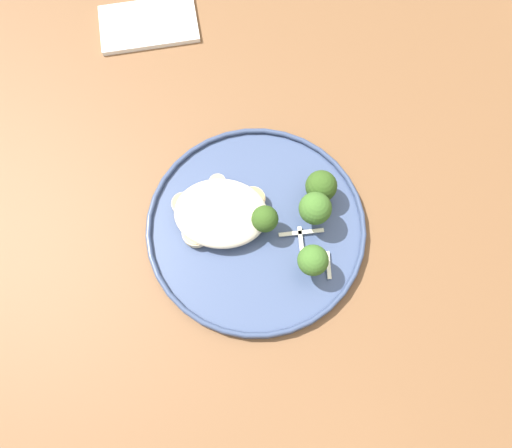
{
  "coord_description": "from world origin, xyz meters",
  "views": [
    {
      "loc": [
        0.04,
        -0.23,
        1.35
      ],
      "look_at": [
        0.02,
        -0.03,
        0.76
      ],
      "focal_mm": 33.43,
      "sensor_mm": 36.0,
      "label": 1
    }
  ],
  "objects_px": {
    "seared_scallop_front_small": "(184,205)",
    "folded_napkin": "(149,24)",
    "seared_scallop_rear_pale": "(221,215)",
    "broccoli_floret_beside_noodles": "(321,186)",
    "seared_scallop_center_golden": "(196,234)",
    "seared_scallop_tilted_round": "(252,201)",
    "broccoli_floret_right_tilted": "(313,261)",
    "broccoli_floret_rear_charred": "(265,219)",
    "broccoli_floret_front_edge": "(315,209)",
    "dinner_plate": "(256,227)",
    "seared_scallop_right_edge": "(218,183)"
  },
  "relations": [
    {
      "from": "seared_scallop_center_golden",
      "to": "seared_scallop_rear_pale",
      "type": "distance_m",
      "value": 0.04
    },
    {
      "from": "dinner_plate",
      "to": "broccoli_floret_right_tilted",
      "type": "height_order",
      "value": "broccoli_floret_right_tilted"
    },
    {
      "from": "dinner_plate",
      "to": "seared_scallop_center_golden",
      "type": "height_order",
      "value": "seared_scallop_center_golden"
    },
    {
      "from": "broccoli_floret_beside_noodles",
      "to": "seared_scallop_right_edge",
      "type": "bearing_deg",
      "value": 179.09
    },
    {
      "from": "seared_scallop_center_golden",
      "to": "broccoli_floret_front_edge",
      "type": "bearing_deg",
      "value": 13.9
    },
    {
      "from": "seared_scallop_rear_pale",
      "to": "broccoli_floret_rear_charred",
      "type": "bearing_deg",
      "value": -7.93
    },
    {
      "from": "broccoli_floret_right_tilted",
      "to": "broccoli_floret_front_edge",
      "type": "relative_size",
      "value": 0.96
    },
    {
      "from": "dinner_plate",
      "to": "seared_scallop_center_golden",
      "type": "distance_m",
      "value": 0.08
    },
    {
      "from": "seared_scallop_front_small",
      "to": "broccoli_floret_front_edge",
      "type": "xyz_separation_m",
      "value": [
        0.17,
        -0.0,
        0.03
      ]
    },
    {
      "from": "broccoli_floret_front_edge",
      "to": "dinner_plate",
      "type": "bearing_deg",
      "value": -167.03
    },
    {
      "from": "seared_scallop_center_golden",
      "to": "seared_scallop_rear_pale",
      "type": "xyz_separation_m",
      "value": [
        0.03,
        0.03,
        0.0
      ]
    },
    {
      "from": "broccoli_floret_right_tilted",
      "to": "seared_scallop_right_edge",
      "type": "bearing_deg",
      "value": 141.4
    },
    {
      "from": "seared_scallop_tilted_round",
      "to": "broccoli_floret_right_tilted",
      "type": "height_order",
      "value": "broccoli_floret_right_tilted"
    },
    {
      "from": "broccoli_floret_right_tilted",
      "to": "broccoli_floret_rear_charred",
      "type": "relative_size",
      "value": 1.13
    },
    {
      "from": "broccoli_floret_right_tilted",
      "to": "broccoli_floret_rear_charred",
      "type": "xyz_separation_m",
      "value": [
        -0.06,
        0.05,
        -0.01
      ]
    },
    {
      "from": "seared_scallop_rear_pale",
      "to": "broccoli_floret_beside_noodles",
      "type": "bearing_deg",
      "value": 19.35
    },
    {
      "from": "seared_scallop_rear_pale",
      "to": "broccoli_floret_front_edge",
      "type": "distance_m",
      "value": 0.12
    },
    {
      "from": "seared_scallop_front_small",
      "to": "folded_napkin",
      "type": "bearing_deg",
      "value": 108.39
    },
    {
      "from": "broccoli_floret_beside_noodles",
      "to": "broccoli_floret_front_edge",
      "type": "xyz_separation_m",
      "value": [
        -0.01,
        -0.03,
        0.01
      ]
    },
    {
      "from": "dinner_plate",
      "to": "broccoli_floret_front_edge",
      "type": "height_order",
      "value": "broccoli_floret_front_edge"
    },
    {
      "from": "dinner_plate",
      "to": "broccoli_floret_beside_noodles",
      "type": "relative_size",
      "value": 5.54
    },
    {
      "from": "seared_scallop_rear_pale",
      "to": "seared_scallop_front_small",
      "type": "xyz_separation_m",
      "value": [
        -0.05,
        0.01,
        0.0
      ]
    },
    {
      "from": "broccoli_floret_rear_charred",
      "to": "folded_napkin",
      "type": "xyz_separation_m",
      "value": [
        -0.21,
        0.32,
        -0.04
      ]
    },
    {
      "from": "seared_scallop_center_golden",
      "to": "broccoli_floret_beside_noodles",
      "type": "height_order",
      "value": "broccoli_floret_beside_noodles"
    },
    {
      "from": "seared_scallop_center_golden",
      "to": "broccoli_floret_front_edge",
      "type": "height_order",
      "value": "broccoli_floret_front_edge"
    },
    {
      "from": "dinner_plate",
      "to": "seared_scallop_front_small",
      "type": "relative_size",
      "value": 9.44
    },
    {
      "from": "broccoli_floret_right_tilted",
      "to": "folded_napkin",
      "type": "distance_m",
      "value": 0.46
    },
    {
      "from": "broccoli_floret_right_tilted",
      "to": "seared_scallop_center_golden",
      "type": "bearing_deg",
      "value": 168.67
    },
    {
      "from": "seared_scallop_front_small",
      "to": "broccoli_floret_beside_noodles",
      "type": "height_order",
      "value": "broccoli_floret_beside_noodles"
    },
    {
      "from": "seared_scallop_tilted_round",
      "to": "broccoli_floret_right_tilted",
      "type": "xyz_separation_m",
      "value": [
        0.08,
        -0.08,
        0.03
      ]
    },
    {
      "from": "broccoli_floret_front_edge",
      "to": "seared_scallop_rear_pale",
      "type": "bearing_deg",
      "value": -175.49
    },
    {
      "from": "seared_scallop_center_golden",
      "to": "folded_napkin",
      "type": "height_order",
      "value": "seared_scallop_center_golden"
    },
    {
      "from": "dinner_plate",
      "to": "folded_napkin",
      "type": "bearing_deg",
      "value": 121.75
    },
    {
      "from": "seared_scallop_tilted_round",
      "to": "folded_napkin",
      "type": "distance_m",
      "value": 0.35
    },
    {
      "from": "broccoli_floret_beside_noodles",
      "to": "broccoli_floret_front_edge",
      "type": "distance_m",
      "value": 0.04
    },
    {
      "from": "broccoli_floret_beside_noodles",
      "to": "broccoli_floret_rear_charred",
      "type": "distance_m",
      "value": 0.09
    },
    {
      "from": "seared_scallop_tilted_round",
      "to": "seared_scallop_front_small",
      "type": "xyz_separation_m",
      "value": [
        -0.09,
        -0.01,
        0.0
      ]
    },
    {
      "from": "dinner_plate",
      "to": "seared_scallop_tilted_round",
      "type": "relative_size",
      "value": 8.68
    },
    {
      "from": "seared_scallop_center_golden",
      "to": "folded_napkin",
      "type": "xyz_separation_m",
      "value": [
        -0.12,
        0.34,
        -0.02
      ]
    },
    {
      "from": "broccoli_floret_right_tilted",
      "to": "seared_scallop_rear_pale",
      "type": "bearing_deg",
      "value": 154.48
    },
    {
      "from": "dinner_plate",
      "to": "broccoli_floret_rear_charred",
      "type": "relative_size",
      "value": 5.53
    },
    {
      "from": "seared_scallop_right_edge",
      "to": "broccoli_floret_rear_charred",
      "type": "height_order",
      "value": "broccoli_floret_rear_charred"
    },
    {
      "from": "seared_scallop_front_small",
      "to": "broccoli_floret_right_tilted",
      "type": "distance_m",
      "value": 0.19
    },
    {
      "from": "broccoli_floret_right_tilted",
      "to": "seared_scallop_front_small",
      "type": "bearing_deg",
      "value": 158.38
    },
    {
      "from": "seared_scallop_front_small",
      "to": "seared_scallop_right_edge",
      "type": "xyz_separation_m",
      "value": [
        0.04,
        0.04,
        -0.0
      ]
    },
    {
      "from": "seared_scallop_tilted_round",
      "to": "broccoli_floret_rear_charred",
      "type": "relative_size",
      "value": 0.64
    },
    {
      "from": "seared_scallop_tilted_round",
      "to": "broccoli_floret_beside_noodles",
      "type": "xyz_separation_m",
      "value": [
        0.09,
        0.02,
        0.02
      ]
    },
    {
      "from": "broccoli_floret_beside_noodles",
      "to": "folded_napkin",
      "type": "height_order",
      "value": "broccoli_floret_beside_noodles"
    },
    {
      "from": "seared_scallop_tilted_round",
      "to": "seared_scallop_right_edge",
      "type": "xyz_separation_m",
      "value": [
        -0.05,
        0.02,
        -0.0
      ]
    },
    {
      "from": "seared_scallop_center_golden",
      "to": "seared_scallop_rear_pale",
      "type": "height_order",
      "value": "seared_scallop_rear_pale"
    }
  ]
}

